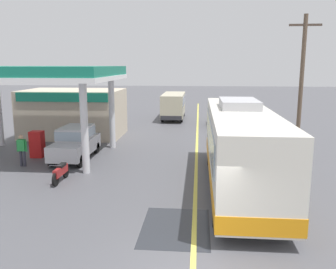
{
  "coord_description": "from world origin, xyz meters",
  "views": [
    {
      "loc": [
        0.08,
        -8.12,
        5.19
      ],
      "look_at": [
        -1.5,
        10.0,
        1.6
      ],
      "focal_mm": 37.97,
      "sensor_mm": 36.0,
      "label": 1
    }
  ],
  "objects_px": {
    "motorcycle_parked_forecourt": "(61,172)",
    "car_trailing_behind_bus": "(222,114)",
    "coach_bus_main": "(240,148)",
    "pedestrian_near_pump": "(22,149)",
    "car_at_pump": "(76,141)",
    "minibus_opposing_lane": "(174,104)"
  },
  "relations": [
    {
      "from": "motorcycle_parked_forecourt",
      "to": "coach_bus_main",
      "type": "bearing_deg",
      "value": -0.41
    },
    {
      "from": "car_at_pump",
      "to": "coach_bus_main",
      "type": "bearing_deg",
      "value": -24.72
    },
    {
      "from": "coach_bus_main",
      "to": "pedestrian_near_pump",
      "type": "bearing_deg",
      "value": 168.09
    },
    {
      "from": "coach_bus_main",
      "to": "pedestrian_near_pump",
      "type": "height_order",
      "value": "coach_bus_main"
    },
    {
      "from": "car_trailing_behind_bus",
      "to": "minibus_opposing_lane",
      "type": "bearing_deg",
      "value": 143.57
    },
    {
      "from": "car_at_pump",
      "to": "pedestrian_near_pump",
      "type": "distance_m",
      "value": 2.8
    },
    {
      "from": "coach_bus_main",
      "to": "car_trailing_behind_bus",
      "type": "height_order",
      "value": "coach_bus_main"
    },
    {
      "from": "coach_bus_main",
      "to": "car_trailing_behind_bus",
      "type": "bearing_deg",
      "value": 89.09
    },
    {
      "from": "car_at_pump",
      "to": "car_trailing_behind_bus",
      "type": "relative_size",
      "value": 1.0
    },
    {
      "from": "coach_bus_main",
      "to": "car_trailing_behind_bus",
      "type": "xyz_separation_m",
      "value": [
        0.25,
        16.01,
        -0.71
      ]
    },
    {
      "from": "coach_bus_main",
      "to": "pedestrian_near_pump",
      "type": "xyz_separation_m",
      "value": [
        -10.81,
        2.28,
        -0.79
      ]
    },
    {
      "from": "car_at_pump",
      "to": "car_trailing_behind_bus",
      "type": "xyz_separation_m",
      "value": [
        8.8,
        12.08,
        0.0
      ]
    },
    {
      "from": "car_at_pump",
      "to": "car_trailing_behind_bus",
      "type": "distance_m",
      "value": 14.94
    },
    {
      "from": "car_at_pump",
      "to": "motorcycle_parked_forecourt",
      "type": "xyz_separation_m",
      "value": [
        0.65,
        -3.88,
        -0.57
      ]
    },
    {
      "from": "motorcycle_parked_forecourt",
      "to": "pedestrian_near_pump",
      "type": "bearing_deg",
      "value": 142.6
    },
    {
      "from": "coach_bus_main",
      "to": "motorcycle_parked_forecourt",
      "type": "xyz_separation_m",
      "value": [
        -7.9,
        0.06,
        -1.28
      ]
    },
    {
      "from": "coach_bus_main",
      "to": "minibus_opposing_lane",
      "type": "distance_m",
      "value": 19.75
    },
    {
      "from": "motorcycle_parked_forecourt",
      "to": "minibus_opposing_lane",
      "type": "bearing_deg",
      "value": 79.1
    },
    {
      "from": "motorcycle_parked_forecourt",
      "to": "car_trailing_behind_bus",
      "type": "distance_m",
      "value": 17.93
    },
    {
      "from": "motorcycle_parked_forecourt",
      "to": "car_trailing_behind_bus",
      "type": "height_order",
      "value": "car_trailing_behind_bus"
    },
    {
      "from": "motorcycle_parked_forecourt",
      "to": "car_at_pump",
      "type": "bearing_deg",
      "value": 99.46
    },
    {
      "from": "motorcycle_parked_forecourt",
      "to": "pedestrian_near_pump",
      "type": "xyz_separation_m",
      "value": [
        -2.91,
        2.23,
        0.49
      ]
    }
  ]
}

